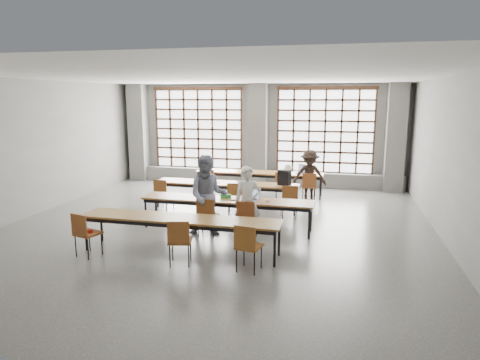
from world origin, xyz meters
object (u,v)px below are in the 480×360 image
at_px(student_female, 208,196).
at_px(red_pouch, 88,231).
at_px(desk_row_c, 227,202).
at_px(chair_back_left, 210,180).
at_px(desk_row_a, 259,174).
at_px(phone, 233,200).
at_px(chair_front_left, 207,213).
at_px(student_male, 248,203).
at_px(chair_back_mid, 282,183).
at_px(chair_near_mid, 179,238).
at_px(chair_front_right, 246,216).
at_px(laptop_back, 303,171).
at_px(student_back, 309,176).
at_px(desk_row_b, 226,185).
at_px(chair_back_right, 309,184).
at_px(green_box, 226,196).
at_px(mouse, 267,201).
at_px(backpack, 284,178).
at_px(chair_mid_left, 163,191).
at_px(chair_near_left, 84,230).
at_px(chair_near_right, 247,243).
at_px(plastic_bag, 288,168).
at_px(desk_row_d, 180,221).
at_px(chair_mid_right, 289,198).
at_px(laptop_front, 252,197).

height_order(student_female, red_pouch, student_female).
bearing_deg(desk_row_c, chair_back_left, 113.74).
height_order(desk_row_a, phone, phone).
height_order(chair_front_left, student_male, student_male).
xyz_separation_m(chair_back_mid, chair_near_mid, (-1.15, -5.42, 0.00)).
distance_m(chair_front_right, laptop_back, 4.53).
bearing_deg(student_back, phone, -120.05).
distance_m(desk_row_b, chair_back_right, 2.52).
xyz_separation_m(green_box, phone, (0.23, -0.18, -0.04)).
bearing_deg(green_box, student_female, -113.32).
bearing_deg(mouse, chair_back_left, 126.62).
bearing_deg(student_back, red_pouch, -131.13).
relative_size(desk_row_c, backpack, 10.00).
relative_size(desk_row_a, red_pouch, 20.00).
relative_size(chair_front_right, mouse, 8.98).
bearing_deg(mouse, desk_row_c, 178.79).
relative_size(chair_mid_left, chair_near_left, 1.00).
relative_size(desk_row_c, chair_near_right, 4.55).
bearing_deg(chair_back_right, chair_near_right, -97.16).
height_order(desk_row_a, mouse, mouse).
bearing_deg(plastic_bag, chair_near_right, -89.75).
bearing_deg(green_box, plastic_bag, 74.61).
xyz_separation_m(desk_row_c, student_male, (0.60, -0.50, 0.13)).
bearing_deg(desk_row_b, student_back, 32.45).
xyz_separation_m(desk_row_a, chair_front_left, (-0.36, -4.34, -0.13)).
bearing_deg(desk_row_a, backpack, -60.72).
xyz_separation_m(chair_near_right, laptop_back, (0.44, 6.16, 0.25)).
height_order(chair_back_left, green_box, chair_back_left).
relative_size(chair_near_left, red_pouch, 4.40).
bearing_deg(red_pouch, desk_row_d, 17.93).
relative_size(chair_back_mid, student_female, 0.49).
height_order(desk_row_c, student_back, student_back).
distance_m(chair_mid_right, student_female, 2.37).
height_order(chair_mid_right, laptop_front, laptop_front).
bearing_deg(chair_near_right, desk_row_c, 112.96).
xyz_separation_m(student_female, phone, (0.48, 0.40, -0.17)).
bearing_deg(chair_front_right, laptop_front, 92.95).
distance_m(student_male, phone, 0.58).
distance_m(desk_row_b, chair_near_mid, 4.17).
bearing_deg(desk_row_c, desk_row_a, 89.03).
xyz_separation_m(backpack, plastic_bag, (-0.13, 1.88, -0.06)).
xyz_separation_m(chair_front_left, laptop_back, (1.72, 4.45, 0.25)).
xyz_separation_m(desk_row_c, plastic_bag, (0.96, 3.76, 0.21)).
bearing_deg(chair_mid_right, desk_row_c, -137.44).
relative_size(desk_row_c, chair_mid_right, 4.55).
bearing_deg(chair_near_mid, chair_front_right, 62.77).
bearing_deg(chair_mid_left, chair_near_mid, -62.44).
xyz_separation_m(chair_near_right, red_pouch, (-3.19, 0.08, -0.04)).
xyz_separation_m(chair_near_right, laptop_front, (-0.43, 2.45, 0.25)).
xyz_separation_m(chair_back_left, student_male, (1.96, -3.58, 0.26)).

